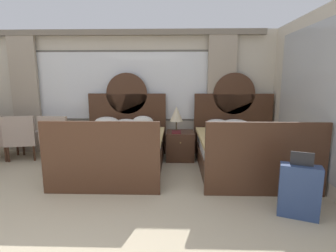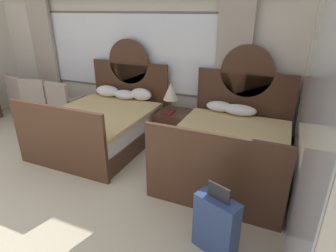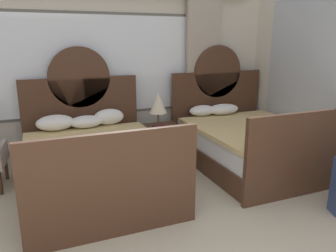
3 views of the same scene
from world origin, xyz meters
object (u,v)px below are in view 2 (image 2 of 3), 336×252
armchair_by_window_left (65,101)px  armchair_by_window_centre (39,97)px  nightstand_between_beds (174,126)px  table_lamp_on_nightstand (171,92)px  book_on_nightstand (168,112)px  suitcase_on_floor (216,225)px  armchair_by_window_right (24,95)px  bed_near_mirror (229,147)px  bed_near_window (104,123)px

armchair_by_window_left → armchair_by_window_centre: bearing=179.9°
nightstand_between_beds → table_lamp_on_nightstand: (-0.08, -0.00, 0.66)m
armchair_by_window_left → armchair_by_window_centre: size_ratio=1.00×
book_on_nightstand → suitcase_on_floor: suitcase_on_floor is taller
book_on_nightstand → nightstand_between_beds: bearing=54.4°
armchair_by_window_right → bed_near_mirror: bearing=-5.9°
armchair_by_window_left → armchair_by_window_right: bearing=180.0°
bed_near_mirror → table_lamp_on_nightstand: (-1.23, 0.61, 0.57)m
armchair_by_window_left → nightstand_between_beds: bearing=2.4°
book_on_nightstand → armchair_by_window_left: bearing=179.8°
table_lamp_on_nightstand → armchair_by_window_right: bearing=-178.4°
bed_near_mirror → armchair_by_window_left: size_ratio=2.31×
armchair_by_window_left → suitcase_on_floor: 4.44m
bed_near_mirror → nightstand_between_beds: 1.31m
bed_near_mirror → table_lamp_on_nightstand: bearing=153.8°
book_on_nightstand → bed_near_mirror: bearing=-21.9°
bed_near_mirror → suitcase_on_floor: size_ratio=2.68×
bed_near_mirror → suitcase_on_floor: 1.66m
suitcase_on_floor → book_on_nightstand: bearing=124.2°
table_lamp_on_nightstand → suitcase_on_floor: table_lamp_on_nightstand is taller
table_lamp_on_nightstand → suitcase_on_floor: 2.75m
nightstand_between_beds → armchair_by_window_left: 2.52m
suitcase_on_floor → armchair_by_window_right: bearing=157.2°
bed_near_window → armchair_by_window_right: bearing=169.1°
table_lamp_on_nightstand → armchair_by_window_centre: size_ratio=0.57×
armchair_by_window_left → armchair_by_window_right: 1.22m
bed_near_window → bed_near_mirror: (2.31, -0.01, -0.01)m
bed_near_mirror → armchair_by_window_right: bearing=174.1°
nightstand_between_beds → bed_near_window: bearing=-152.7°
bed_near_window → armchair_by_window_right: (-2.57, 0.49, 0.10)m
armchair_by_window_left → armchair_by_window_right: size_ratio=1.00×
book_on_nightstand → table_lamp_on_nightstand: bearing=89.8°
table_lamp_on_nightstand → suitcase_on_floor: size_ratio=0.66×
bed_near_window → suitcase_on_floor: bearing=-33.1°
bed_near_mirror → table_lamp_on_nightstand: size_ratio=4.06×
book_on_nightstand → armchair_by_window_right: armchair_by_window_right is taller
bed_near_mirror → armchair_by_window_left: 3.70m
bed_near_window → armchair_by_window_left: size_ratio=2.31×
book_on_nightstand → armchair_by_window_right: (-3.65, 0.01, -0.11)m
nightstand_between_beds → armchair_by_window_centre: bearing=-178.2°
bed_near_window → nightstand_between_beds: bearing=27.3°
table_lamp_on_nightstand → book_on_nightstand: bearing=-90.2°
bed_near_window → bed_near_mirror: 2.31m
nightstand_between_beds → suitcase_on_floor: (1.37, -2.25, 0.03)m
bed_near_window → book_on_nightstand: size_ratio=8.26×
armchair_by_window_left → book_on_nightstand: bearing=-0.2°
bed_near_window → armchair_by_window_centre: bed_near_window is taller
armchair_by_window_left → suitcase_on_floor: armchair_by_window_left is taller
table_lamp_on_nightstand → armchair_by_window_left: bearing=-177.6°
armchair_by_window_centre → armchair_by_window_right: 0.47m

